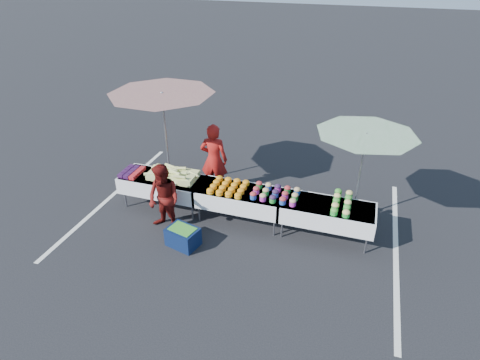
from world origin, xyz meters
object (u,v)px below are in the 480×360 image
(table_right, at_px, (327,212))
(vendor, at_px, (214,160))
(table_center, at_px, (240,197))
(table_left, at_px, (163,184))
(customer, at_px, (164,199))
(umbrella_right, at_px, (365,142))
(storage_bin, at_px, (183,236))
(umbrella_left, at_px, (162,102))

(table_right, relative_size, vendor, 1.07)
(vendor, bearing_deg, table_center, 130.01)
(table_left, bearing_deg, customer, -60.04)
(umbrella_right, height_order, storage_bin, umbrella_right)
(table_center, height_order, table_right, same)
(vendor, bearing_deg, storage_bin, 88.37)
(table_center, bearing_deg, storage_bin, -125.34)
(table_center, relative_size, umbrella_left, 0.61)
(customer, height_order, umbrella_left, umbrella_left)
(table_right, xyz_separation_m, customer, (-3.15, -0.77, 0.16))
(vendor, height_order, umbrella_left, umbrella_left)
(table_left, xyz_separation_m, customer, (0.45, -0.77, 0.16))
(customer, distance_m, umbrella_right, 4.14)
(vendor, bearing_deg, customer, 71.02)
(table_center, xyz_separation_m, vendor, (-0.93, 0.93, 0.29))
(table_right, bearing_deg, umbrella_left, 168.27)
(umbrella_left, relative_size, storage_bin, 4.44)
(umbrella_right, bearing_deg, table_left, -168.99)
(customer, bearing_deg, table_right, 30.64)
(table_center, height_order, customer, customer)
(umbrella_left, height_order, storage_bin, umbrella_left)
(table_right, bearing_deg, table_center, 180.00)
(customer, distance_m, umbrella_left, 2.24)
(table_right, height_order, customer, customer)
(vendor, distance_m, umbrella_right, 3.39)
(vendor, bearing_deg, umbrella_left, 1.43)
(vendor, distance_m, customer, 1.76)
(table_right, distance_m, umbrella_right, 1.57)
(table_center, xyz_separation_m, umbrella_left, (-2.05, 0.80, 1.60))
(table_left, relative_size, storage_bin, 2.70)
(table_left, distance_m, table_right, 3.60)
(vendor, relative_size, umbrella_left, 0.57)
(table_center, bearing_deg, table_left, 180.00)
(table_right, xyz_separation_m, umbrella_left, (-3.85, 0.80, 1.60))
(customer, relative_size, umbrella_left, 0.49)
(table_right, relative_size, customer, 1.25)
(storage_bin, bearing_deg, table_center, 68.86)
(table_right, height_order, vendor, vendor)
(customer, relative_size, umbrella_right, 0.66)
(customer, bearing_deg, vendor, 93.01)
(umbrella_right, bearing_deg, umbrella_left, -180.00)
(umbrella_right, bearing_deg, storage_bin, -148.14)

